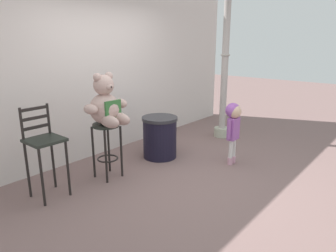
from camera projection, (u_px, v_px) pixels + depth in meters
name	position (u px, v px, depth m)	size (l,w,h in m)	color
ground_plane	(179.00, 178.00, 4.40)	(24.00, 24.00, 0.00)	#7A5F5C
building_wall	(93.00, 44.00, 5.03)	(7.11, 0.30, 3.64)	silver
bar_stool_with_teddy	(107.00, 140.00, 4.30)	(0.37, 0.37, 0.79)	black
teddy_bear	(106.00, 105.00, 4.15)	(0.65, 0.58, 0.70)	#BB9990
child_walking	(233.00, 120.00, 4.73)	(0.31, 0.25, 0.97)	#CF96AC
trash_bin	(160.00, 137.00, 5.11)	(0.58, 0.58, 0.69)	black
lamppost	(224.00, 82.00, 6.00)	(0.31, 0.31, 2.79)	#ABB09A
bar_chair_empty	(44.00, 145.00, 3.74)	(0.40, 0.40, 1.14)	black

